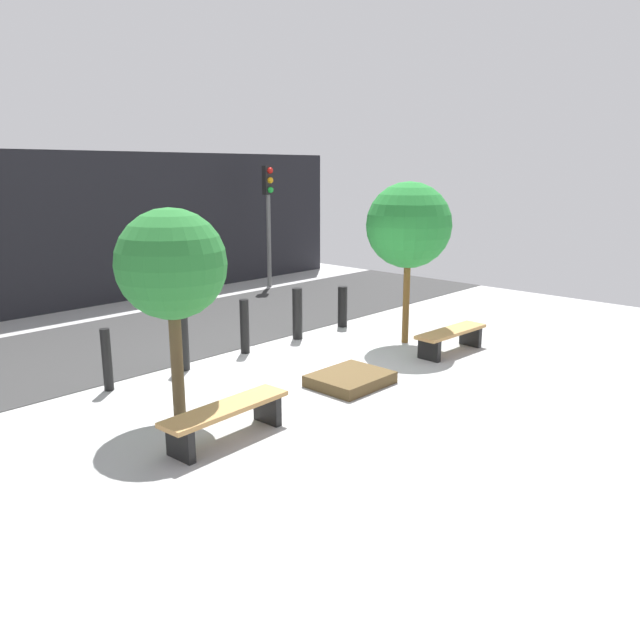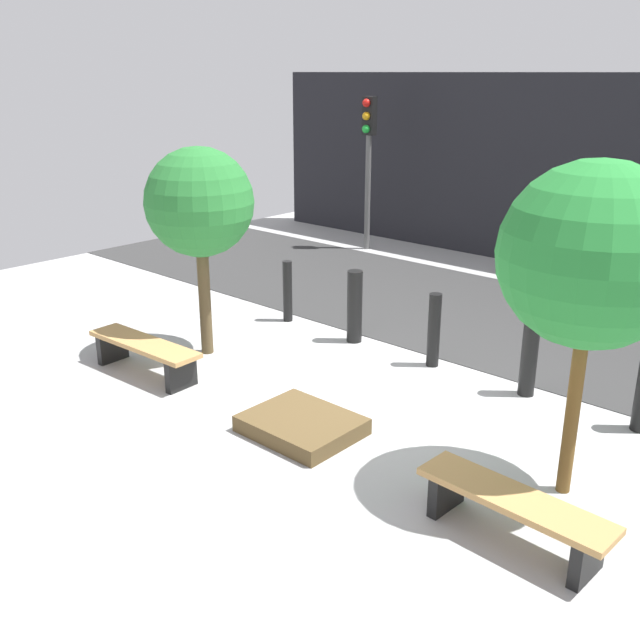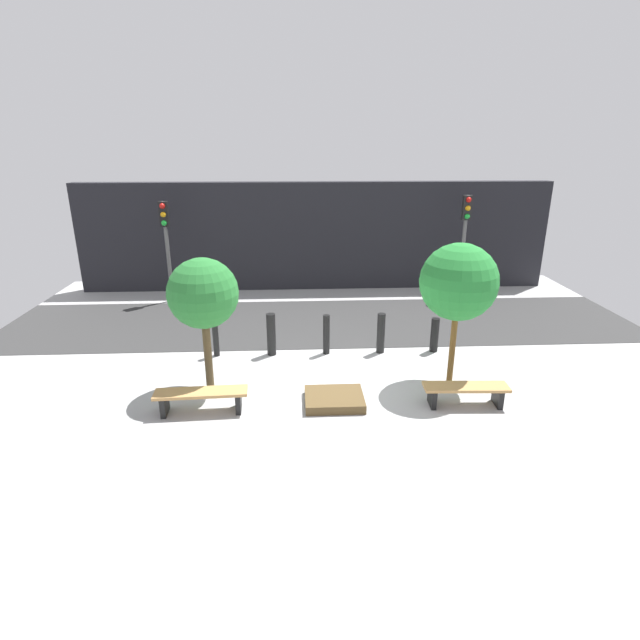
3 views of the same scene
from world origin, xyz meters
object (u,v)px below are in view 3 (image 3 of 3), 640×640
at_px(bollard_left, 271,334).
at_px(bollard_far_right, 435,335).
at_px(bollard_center, 326,335).
at_px(bench_right, 466,391).
at_px(traffic_light_mid_west, 465,228).
at_px(bench_left, 201,397).
at_px(tree_behind_left_bench, 203,294).
at_px(traffic_light_west, 166,233).
at_px(bollard_far_left, 216,337).
at_px(tree_behind_right_bench, 459,283).
at_px(planter_bed, 334,399).
at_px(bollard_right, 381,333).

bearing_deg(bollard_left, bollard_far_right, 0.00).
relative_size(bollard_center, bollard_far_right, 1.15).
distance_m(bench_right, traffic_light_mid_west, 7.89).
relative_size(bollard_left, traffic_light_mid_west, 0.31).
height_order(bench_left, tree_behind_left_bench, tree_behind_left_bench).
bearing_deg(traffic_light_west, bollard_far_left, -65.43).
height_order(bench_left, tree_behind_right_bench, tree_behind_right_bench).
relative_size(tree_behind_right_bench, bollard_center, 3.07).
bearing_deg(bench_right, bollard_center, 136.20).
bearing_deg(bollard_far_left, traffic_light_mid_west, 31.54).
xyz_separation_m(bench_left, bench_right, (5.16, 0.00, -0.01)).
relative_size(tree_behind_left_bench, tree_behind_right_bench, 0.92).
distance_m(planter_bed, bollard_far_right, 3.70).
bearing_deg(bench_right, bollard_right, 117.15).
xyz_separation_m(bench_right, bollard_far_right, (0.11, 2.72, 0.12)).
distance_m(bench_left, bollard_right, 4.78).
bearing_deg(bench_right, bollard_left, 147.98).
height_order(bench_left, bollard_center, bollard_center).
bearing_deg(traffic_light_mid_west, bench_left, -135.24).
distance_m(bollard_far_left, bollard_left, 1.34).
bearing_deg(bollard_right, tree_behind_right_bench, -53.99).
bearing_deg(planter_bed, bollard_far_right, 43.12).
xyz_separation_m(bench_left, bollard_right, (3.92, 2.72, 0.18)).
xyz_separation_m(bench_right, bollard_far_left, (-5.27, 2.72, 0.17)).
bearing_deg(tree_behind_right_bench, bollard_right, 126.01).
height_order(tree_behind_right_bench, traffic_light_west, traffic_light_west).
bearing_deg(bollard_center, planter_bed, -90.00).
bearing_deg(bollard_far_right, bench_left, -152.72).
bearing_deg(tree_behind_left_bench, bollard_center, 33.40).
bearing_deg(bollard_center, bench_right, -46.47).
distance_m(tree_behind_left_bench, traffic_light_west, 6.66).
bearing_deg(planter_bed, tree_behind_left_bench, 162.46).
relative_size(bench_right, bollard_right, 1.66).
xyz_separation_m(bench_left, tree_behind_right_bench, (5.16, 1.02, 1.92)).
relative_size(bollard_right, traffic_light_west, 0.31).
bearing_deg(bollard_far_right, tree_behind_left_bench, -162.10).
height_order(bollard_far_left, bollard_right, bollard_right).
xyz_separation_m(tree_behind_right_bench, bollard_center, (-2.58, 1.70, -1.75)).
bearing_deg(bollard_left, tree_behind_left_bench, -126.01).
distance_m(bench_left, tree_behind_left_bench, 2.03).
bearing_deg(bollard_left, bollard_right, 0.00).
bearing_deg(traffic_light_west, planter_bed, -56.04).
bearing_deg(planter_bed, tree_behind_right_bench, 17.54).
xyz_separation_m(planter_bed, bollard_right, (1.34, 2.52, 0.42)).
xyz_separation_m(bollard_far_right, traffic_light_west, (-7.47, 4.59, 1.81)).
height_order(bench_left, bollard_far_left, bollard_far_left).
bearing_deg(tree_behind_left_bench, bollard_left, 53.99).
bearing_deg(tree_behind_left_bench, traffic_light_mid_west, 40.49).
distance_m(bench_right, bollard_far_left, 5.93).
bearing_deg(bollard_far_left, planter_bed, -43.12).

